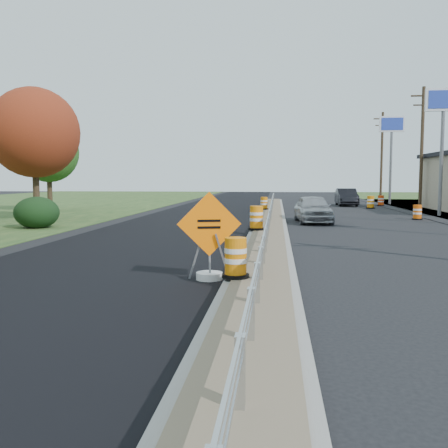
# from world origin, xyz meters

# --- Properties ---
(ground) EXTENTS (140.00, 140.00, 0.00)m
(ground) POSITION_xyz_m (0.00, 0.00, 0.00)
(ground) COLOR black
(ground) RESTS_ON ground
(milled_overlay) EXTENTS (7.20, 120.00, 0.01)m
(milled_overlay) POSITION_xyz_m (-4.40, 10.00, 0.01)
(milled_overlay) COLOR black
(milled_overlay) RESTS_ON ground
(median) EXTENTS (1.60, 55.00, 0.23)m
(median) POSITION_xyz_m (0.00, 8.00, 0.11)
(median) COLOR gray
(median) RESTS_ON ground
(guardrail) EXTENTS (0.10, 46.15, 0.72)m
(guardrail) POSITION_xyz_m (0.00, 9.00, 0.73)
(guardrail) COLOR silver
(guardrail) RESTS_ON median
(pylon_sign_mid) EXTENTS (2.20, 0.30, 7.90)m
(pylon_sign_mid) POSITION_xyz_m (10.50, 16.00, 6.48)
(pylon_sign_mid) COLOR slate
(pylon_sign_mid) RESTS_ON ground
(pylon_sign_north) EXTENTS (2.20, 0.30, 7.90)m
(pylon_sign_north) POSITION_xyz_m (10.50, 30.00, 6.48)
(pylon_sign_north) COLOR slate
(pylon_sign_north) RESTS_ON ground
(utility_pole_nmid) EXTENTS (1.90, 0.26, 9.40)m
(utility_pole_nmid) POSITION_xyz_m (11.50, 24.00, 4.93)
(utility_pole_nmid) COLOR #473523
(utility_pole_nmid) RESTS_ON ground
(utility_pole_north) EXTENTS (1.90, 0.26, 9.40)m
(utility_pole_north) POSITION_xyz_m (11.50, 39.00, 4.93)
(utility_pole_north) COLOR #473523
(utility_pole_north) RESTS_ON ground
(hedge_north) EXTENTS (2.09, 2.09, 1.52)m
(hedge_north) POSITION_xyz_m (-11.00, 6.00, 0.76)
(hedge_north) COLOR black
(hedge_north) RESTS_ON ground
(tree_near_red) EXTENTS (4.95, 4.95, 7.35)m
(tree_near_red) POSITION_xyz_m (-13.00, 10.00, 4.86)
(tree_near_red) COLOR #473523
(tree_near_red) RESTS_ON ground
(tree_near_back) EXTENTS (4.29, 4.29, 6.37)m
(tree_near_back) POSITION_xyz_m (-16.00, 18.00, 4.21)
(tree_near_back) COLOR #473523
(tree_near_back) RESTS_ON ground
(caution_sign) EXTENTS (1.47, 0.63, 2.07)m
(caution_sign) POSITION_xyz_m (-1.23, -5.09, 0.53)
(caution_sign) COLOR white
(caution_sign) RESTS_ON ground
(barrel_median_near) EXTENTS (0.59, 0.59, 0.87)m
(barrel_median_near) POSITION_xyz_m (-0.55, -5.86, 0.65)
(barrel_median_near) COLOR black
(barrel_median_near) RESTS_ON median
(barrel_median_mid) EXTENTS (0.68, 0.68, 1.00)m
(barrel_median_mid) POSITION_xyz_m (-0.51, 4.20, 0.71)
(barrel_median_mid) COLOR black
(barrel_median_mid) RESTS_ON median
(barrel_median_far) EXTENTS (0.58, 0.58, 0.86)m
(barrel_median_far) POSITION_xyz_m (-0.55, 17.87, 0.64)
(barrel_median_far) COLOR black
(barrel_median_far) RESTS_ON median
(barrel_shoulder_near) EXTENTS (0.58, 0.58, 0.85)m
(barrel_shoulder_near) POSITION_xyz_m (8.36, 13.02, 0.41)
(barrel_shoulder_near) COLOR black
(barrel_shoulder_near) RESTS_ON ground
(barrel_shoulder_mid) EXTENTS (0.68, 0.68, 0.99)m
(barrel_shoulder_mid) POSITION_xyz_m (7.65, 23.54, 0.48)
(barrel_shoulder_mid) COLOR black
(barrel_shoulder_mid) RESTS_ON ground
(barrel_shoulder_far) EXTENTS (0.62, 0.62, 0.91)m
(barrel_shoulder_far) POSITION_xyz_m (9.20, 27.37, 0.43)
(barrel_shoulder_far) COLOR black
(barrel_shoulder_far) RESTS_ON ground
(car_silver) EXTENTS (2.05, 4.49, 1.49)m
(car_silver) POSITION_xyz_m (2.27, 10.58, 0.75)
(car_silver) COLOR #A3A4A8
(car_silver) RESTS_ON ground
(car_dark_mid) EXTENTS (1.59, 4.51, 1.49)m
(car_dark_mid) POSITION_xyz_m (6.31, 27.46, 0.74)
(car_dark_mid) COLOR black
(car_dark_mid) RESTS_ON ground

